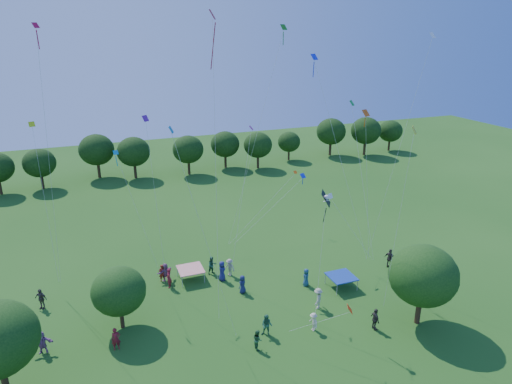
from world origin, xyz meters
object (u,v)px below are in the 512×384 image
Objects in this scene: near_tree_east at (423,275)px; pirate_kite at (326,200)px; tent_red_stripe at (190,269)px; near_tree_north at (119,291)px; red_high_kite at (214,78)px; tent_blue at (341,277)px.

near_tree_east is 0.70× the size of pirate_kite.
near_tree_north is at bearing -142.22° from tent_red_stripe.
near_tree_east is at bearing -24.50° from red_high_kite.
tent_blue is (18.36, -0.96, -2.11)m from near_tree_north.
red_high_kite is (0.94, -6.19, 17.21)m from tent_red_stripe.
red_high_kite is (7.37, -1.20, 15.09)m from near_tree_north.
tent_red_stripe is at bearing 131.47° from pirate_kite.
near_tree_east reaches higher than near_tree_north.
pirate_kite is at bearing -139.95° from tent_blue.
pirate_kite is (-6.62, 3.31, 5.70)m from near_tree_east.
red_high_kite reaches higher than tent_red_stripe.
tent_red_stripe is 18.31m from red_high_kite.
near_tree_north is 8.41m from tent_red_stripe.
near_tree_east is (21.16, -7.48, 0.95)m from near_tree_north.
near_tree_east reaches higher than tent_blue.
red_high_kite is at bearing -9.27° from near_tree_north.
pirate_kite is at bearing -16.03° from near_tree_north.
near_tree_east is 2.90× the size of tent_red_stripe.
near_tree_east is 0.30× the size of red_high_kite.
near_tree_north reaches higher than tent_red_stripe.
tent_blue is at bearing 113.17° from near_tree_east.
near_tree_north is 0.54× the size of pirate_kite.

